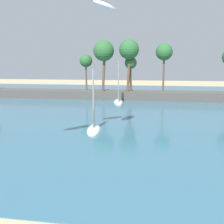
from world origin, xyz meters
TOP-DOWN VIEW (x-y plane):
  - sea at (0.00, 52.54)m, footprint 220.00×90.51m
  - palm_headland at (2.14, 57.76)m, footprint 94.89×6.30m
  - sailboat_near_shore at (-3.31, 26.79)m, footprint 2.34×5.44m
  - sailboat_mid_bay at (-4.13, 51.15)m, footprint 2.89×6.36m
  - kite_aloft_high_over_bay at (-1.36, 23.78)m, footprint 2.56×4.16m

SIDE VIEW (x-z plane):
  - sea at x=0.00m, z-range 0.00..0.06m
  - sailboat_near_shore at x=-3.31m, z-range -3.07..4.56m
  - sailboat_mid_bay at x=-4.13m, z-range -3.58..5.31m
  - palm_headland at x=2.14m, z-range -2.39..10.42m
  - kite_aloft_high_over_bay at x=-1.36m, z-range 12.75..13.88m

